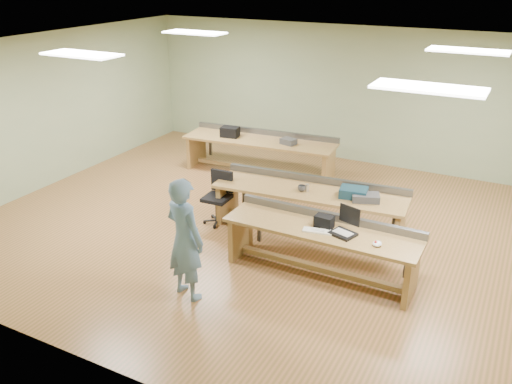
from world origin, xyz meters
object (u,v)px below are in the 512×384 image
workbench_mid (310,200)px  task_chair (218,204)px  workbench_back (260,147)px  camera_bag (324,222)px  workbench_front (322,240)px  drinks_can (307,187)px  laptop_base (343,234)px  parts_bin_teal (354,193)px  person (185,239)px  mug (302,188)px  parts_bin_grey (366,197)px

workbench_mid → task_chair: 1.61m
workbench_back → camera_bag: size_ratio=12.78×
workbench_front → drinks_can: bearing=122.0°
workbench_mid → laptop_base: size_ratio=9.85×
laptop_base → parts_bin_teal: 1.37m
workbench_mid → person: 2.70m
task_chair → parts_bin_teal: size_ratio=2.12×
camera_bag → task_chair: (-2.22, 0.76, -0.50)m
workbench_front → mug: workbench_front is taller
parts_bin_teal → parts_bin_grey: 0.23m
laptop_base → parts_bin_grey: parts_bin_grey is taller
workbench_back → laptop_base: 4.53m
workbench_back → workbench_mid: bearing=-51.3°
person → task_chair: 2.34m
workbench_front → mug: 1.36m
laptop_base → mug: 1.62m
workbench_mid → person: size_ratio=1.91×
camera_bag → mug: 1.33m
workbench_mid → parts_bin_grey: (0.95, -0.03, 0.24)m
parts_bin_teal → mug: parts_bin_teal is taller
person → parts_bin_teal: bearing=-104.0°
workbench_front → mug: size_ratio=21.97×
workbench_mid → person: person is taller
parts_bin_grey → mug: (-1.05, -0.11, -0.01)m
workbench_back → mug: bearing=-54.6°
workbench_front → workbench_back: size_ratio=0.85×
camera_bag → workbench_back: bearing=133.5°
parts_bin_grey → person: bearing=-123.3°
task_chair → laptop_base: bearing=-21.4°
camera_bag → mug: bearing=130.9°
mug → camera_bag: bearing=-53.2°
workbench_back → task_chair: (0.47, -2.52, -0.23)m
camera_bag → person: bearing=-132.0°
camera_bag → workbench_mid: bearing=124.2°
drinks_can → parts_bin_grey: bearing=2.8°
workbench_front → parts_bin_teal: 1.28m
camera_bag → task_chair: bearing=165.2°
workbench_back → person: bearing=-79.9°
workbench_front → parts_bin_teal: bearing=88.1°
laptop_base → parts_bin_teal: (-0.29, 1.34, 0.06)m
parts_bin_grey → drinks_can: size_ratio=3.65×
task_chair → parts_bin_grey: 2.55m
task_chair → parts_bin_teal: (2.26, 0.47, 0.49)m
workbench_back → person: size_ratio=1.94×
laptop_base → mug: (-1.12, 1.17, 0.03)m
workbench_front → mug: bearing=126.1°
parts_bin_grey → workbench_front: bearing=-102.6°
workbench_back → mug: size_ratio=25.85×
person → task_chair: size_ratio=1.88×
laptop_base → mug: mug is taller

